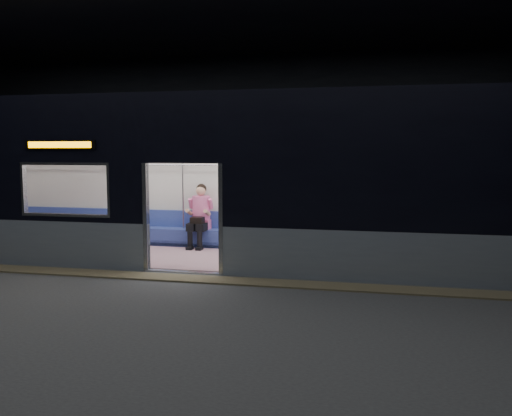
% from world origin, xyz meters
% --- Properties ---
extents(station_floor, '(24.00, 14.00, 0.01)m').
position_xyz_m(station_floor, '(0.00, 0.00, -0.01)').
color(station_floor, '#47494C').
rests_on(station_floor, ground).
extents(station_envelope, '(24.00, 14.00, 5.00)m').
position_xyz_m(station_envelope, '(0.00, 0.00, 3.66)').
color(station_envelope, black).
rests_on(station_envelope, station_floor).
extents(tactile_strip, '(22.80, 0.50, 0.03)m').
position_xyz_m(tactile_strip, '(0.00, 0.55, 0.01)').
color(tactile_strip, '#8C7F59').
rests_on(tactile_strip, station_floor).
extents(metro_car, '(18.00, 3.04, 3.35)m').
position_xyz_m(metro_car, '(-0.00, 2.54, 1.85)').
color(metro_car, '#8E9AA9').
rests_on(metro_car, station_floor).
extents(passenger, '(0.46, 0.77, 1.47)m').
position_xyz_m(passenger, '(-0.50, 3.55, 0.84)').
color(passenger, black).
rests_on(passenger, metro_car).
extents(handbag, '(0.31, 0.27, 0.14)m').
position_xyz_m(handbag, '(-0.49, 3.30, 0.70)').
color(handbag, black).
rests_on(handbag, passenger).
extents(transit_map, '(1.01, 0.03, 0.66)m').
position_xyz_m(transit_map, '(3.77, 3.85, 1.48)').
color(transit_map, white).
rests_on(transit_map, metro_car).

